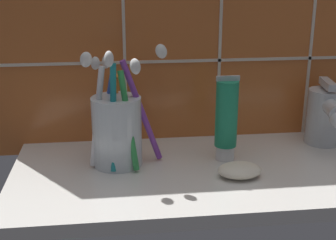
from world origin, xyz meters
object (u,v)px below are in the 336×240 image
object	(u,v)px
toothbrush_cup	(117,127)
toothpaste_tube	(226,119)
soap_bar	(240,170)
sink_faucet	(326,115)

from	to	relation	value
toothbrush_cup	toothpaste_tube	bearing A→B (deg)	-0.28
toothbrush_cup	toothpaste_tube	world-z (taller)	toothbrush_cup
toothpaste_tube	soap_bar	size ratio (longest dim) A/B	2.11
sink_faucet	soap_bar	bearing A→B (deg)	-48.33
toothbrush_cup	sink_faucet	distance (cm)	35.30
toothbrush_cup	soap_bar	size ratio (longest dim) A/B	2.90
toothpaste_tube	soap_bar	world-z (taller)	toothpaste_tube
toothbrush_cup	toothpaste_tube	size ratio (longest dim) A/B	1.38
sink_faucet	soap_bar	xyz separation A→B (cm)	(-17.69, -11.14, -4.19)
toothbrush_cup	sink_faucet	bearing A→B (deg)	6.90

